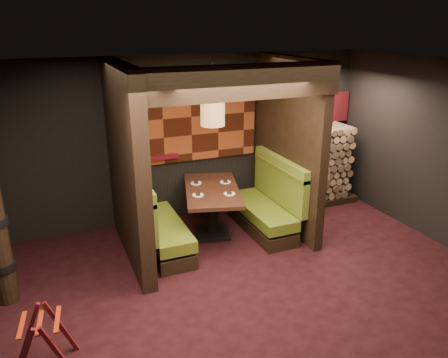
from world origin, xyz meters
TOP-DOWN VIEW (x-y plane):
  - floor at (0.00, 0.00)m, footprint 6.50×5.50m
  - ceiling at (0.00, 0.00)m, footprint 6.50×5.50m
  - wall_back at (0.00, 2.76)m, footprint 6.50×0.02m
  - partition_left at (-1.35, 1.65)m, footprint 0.20×2.20m
  - partition_right at (1.30, 1.70)m, footprint 0.15×2.10m
  - header_beam at (-0.02, 0.70)m, footprint 2.85×0.18m
  - tapa_back_panel at (-0.02, 2.71)m, footprint 2.40×0.06m
  - tapa_side_panel at (-1.23, 1.82)m, footprint 0.04×1.85m
  - lacquer_shelf at (-0.60, 2.65)m, footprint 0.60×0.12m
  - booth_bench_left at (-0.96, 1.65)m, footprint 0.68×1.60m
  - booth_bench_right at (0.93, 1.65)m, footprint 0.68×1.60m
  - dining_table at (0.00, 1.80)m, footprint 1.24×1.72m
  - place_settings at (0.00, 1.80)m, footprint 0.80×0.83m
  - pendant_lamp at (0.00, 1.75)m, footprint 0.37×0.37m
  - luggage_rack at (-2.64, -0.33)m, footprint 0.69×0.52m
  - firewood_stack at (2.29, 2.35)m, footprint 1.73×0.70m
  - mosaic_header at (2.29, 2.68)m, footprint 1.83×0.10m
  - bay_front_post at (1.39, 1.96)m, footprint 0.08×0.08m

SIDE VIEW (x-z plane):
  - floor at x=0.00m, z-range -0.02..0.00m
  - luggage_rack at x=-2.64m, z-range 0.00..0.70m
  - booth_bench_left at x=-0.96m, z-range -0.17..0.97m
  - booth_bench_right at x=0.93m, z-range -0.17..0.97m
  - dining_table at x=0.00m, z-range 0.17..0.99m
  - firewood_stack at x=2.29m, z-range 0.00..1.50m
  - place_settings at x=0.00m, z-range 0.81..0.85m
  - lacquer_shelf at x=-0.60m, z-range 1.15..1.21m
  - wall_back at x=0.00m, z-range 0.00..2.85m
  - partition_left at x=-1.35m, z-range 0.00..2.85m
  - partition_right at x=1.30m, z-range 0.00..2.85m
  - bay_front_post at x=1.39m, z-range 0.00..2.85m
  - mosaic_header at x=2.29m, z-range 1.50..2.06m
  - tapa_back_panel at x=-0.02m, z-range 1.04..2.60m
  - tapa_side_panel at x=-1.23m, z-range 1.12..2.58m
  - pendant_lamp at x=0.00m, z-range 1.59..2.58m
  - header_beam at x=-0.02m, z-range 2.41..2.85m
  - ceiling at x=0.00m, z-range 2.85..2.87m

